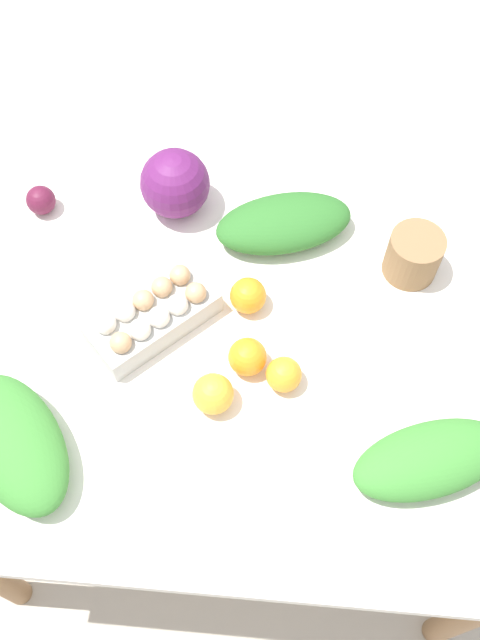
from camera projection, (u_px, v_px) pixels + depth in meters
ground_plane at (240, 441)px, 2.11m from camera, size 8.00×8.00×0.00m
dining_table at (240, 344)px, 1.56m from camera, size 1.21×1.06×0.71m
cabbage_purple at (175, 183)px, 1.57m from camera, size 0.16×0.16×0.16m
egg_carton at (153, 315)px, 1.45m from camera, size 0.28×0.27×0.09m
paper_bag at (413, 255)px, 1.50m from camera, size 0.12×0.12×0.11m
greens_bunch_dandelion at (16, 443)px, 1.31m from camera, size 0.31×0.34×0.09m
greens_bunch_scallion at (284, 223)px, 1.56m from camera, size 0.33×0.23×0.08m
greens_bunch_kale at (430, 459)px, 1.30m from camera, size 0.33×0.24×0.08m
beet_root at (41, 200)px, 1.60m from camera, size 0.07×0.07×0.07m
orange_0 at (248, 296)px, 1.47m from camera, size 0.08×0.08×0.08m
orange_1 at (247, 357)px, 1.40m from camera, size 0.08×0.08×0.08m
orange_2 at (213, 394)px, 1.36m from camera, size 0.08×0.08×0.08m
orange_3 at (284, 374)px, 1.39m from camera, size 0.07×0.07×0.07m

